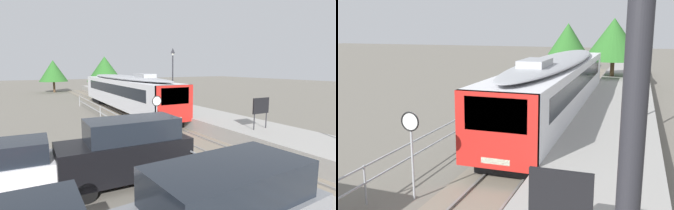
# 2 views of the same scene
# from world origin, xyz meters

# --- Properties ---
(ground_plane) EXTENTS (160.00, 160.00, 0.00)m
(ground_plane) POSITION_xyz_m (-3.00, 22.00, 0.00)
(ground_plane) COLOR #6B665B
(track_rails) EXTENTS (3.20, 60.00, 0.14)m
(track_rails) POSITION_xyz_m (0.00, 22.00, 0.03)
(track_rails) COLOR slate
(track_rails) RESTS_ON ground
(commuter_train) EXTENTS (2.82, 19.89, 3.74)m
(commuter_train) POSITION_xyz_m (0.00, 24.13, 2.15)
(commuter_train) COLOR silver
(commuter_train) RESTS_ON track_rails
(station_platform) EXTENTS (3.90, 60.00, 0.90)m
(station_platform) POSITION_xyz_m (3.25, 22.00, 0.45)
(station_platform) COLOR #999691
(station_platform) RESTS_ON ground
(platform_lamp_mid_platform) EXTENTS (0.34, 0.34, 5.35)m
(platform_lamp_mid_platform) POSITION_xyz_m (4.18, 21.96, 4.62)
(platform_lamp_mid_platform) COLOR #232328
(platform_lamp_mid_platform) RESTS_ON station_platform
(platform_notice_board) EXTENTS (1.20, 0.08, 1.80)m
(platform_notice_board) POSITION_xyz_m (2.98, 9.75, 2.19)
(platform_notice_board) COLOR #232328
(platform_notice_board) RESTS_ON station_platform
(speed_limit_sign) EXTENTS (0.61, 0.10, 2.81)m
(speed_limit_sign) POSITION_xyz_m (-2.13, 12.76, 2.12)
(speed_limit_sign) COLOR #9EA0A5
(speed_limit_sign) RESTS_ON ground
(carpark_fence) EXTENTS (0.06, 36.06, 1.25)m
(carpark_fence) POSITION_xyz_m (-3.30, 12.00, 0.91)
(carpark_fence) COLOR #9EA0A5
(carpark_fence) RESTS_ON ground
(parked_van_black) EXTENTS (4.94, 2.05, 2.51)m
(parked_van_black) POSITION_xyz_m (-5.52, 8.48, 1.29)
(parked_van_black) COLOR black
(parked_van_black) RESTS_ON ground
(parked_suv_white) EXTENTS (4.67, 2.09, 2.04)m
(parked_suv_white) POSITION_xyz_m (-9.50, 8.96, 1.06)
(parked_suv_white) COLOR white
(parked_suv_white) RESTS_ON ground
(tree_behind_carpark) EXTENTS (4.79, 4.79, 5.63)m
(tree_behind_carpark) POSITION_xyz_m (-3.91, 49.91, 3.76)
(tree_behind_carpark) COLOR brown
(tree_behind_carpark) RESTS_ON ground
(tree_behind_station_far) EXTENTS (5.23, 5.23, 5.98)m
(tree_behind_station_far) POSITION_xyz_m (2.05, 38.57, 4.14)
(tree_behind_station_far) COLOR brown
(tree_behind_station_far) RESTS_ON ground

